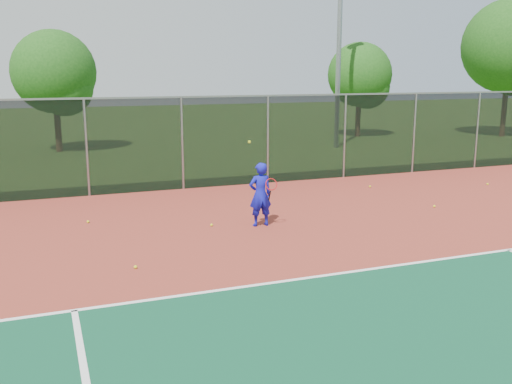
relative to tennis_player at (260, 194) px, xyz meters
The scene contains 13 objects.
court_apron 5.38m from the tennis_player, 64.45° to the right, with size 30.00×20.00×0.02m, color maroon.
fence_back 5.73m from the tennis_player, 66.19° to the left, with size 30.00×0.06×3.03m.
tennis_player is the anchor object (origin of this frame).
practice_ball_0 6.13m from the tennis_player, 31.65° to the left, with size 0.07×0.07×0.07m, color #CED719.
practice_ball_1 1.44m from the tennis_player, 162.39° to the left, with size 0.07×0.07×0.07m, color #CED719.
practice_ball_2 4.48m from the tennis_player, 155.96° to the left, with size 0.07×0.07×0.07m, color #CED719.
practice_ball_4 4.12m from the tennis_player, 148.53° to the right, with size 0.07×0.07×0.07m, color #CED719.
practice_ball_6 5.41m from the tennis_player, ahead, with size 0.07×0.07×0.07m, color #CED719.
practice_ball_7 9.43m from the tennis_player, 13.04° to the left, with size 0.07×0.07×0.07m, color #CED719.
floodlight_n 16.84m from the tennis_player, 54.45° to the left, with size 0.90×0.40×12.19m.
tree_back_left 16.93m from the tennis_player, 104.14° to the left, with size 3.93×3.93×5.78m.
tree_back_mid 21.40m from the tennis_player, 52.47° to the left, with size 3.77×3.77×5.53m.
tree_back_right 25.46m from the tennis_player, 33.11° to the left, with size 5.44×5.44×7.99m.
Camera 1 is at (-7.31, -6.09, 3.81)m, focal length 40.00 mm.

